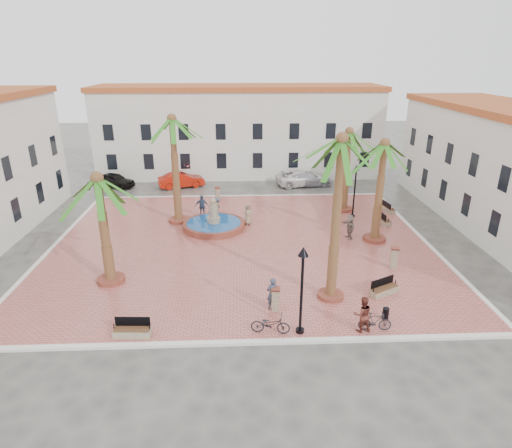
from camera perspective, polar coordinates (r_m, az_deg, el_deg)
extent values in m
plane|color=#56544F|center=(29.98, -1.91, -2.88)|extent=(120.00, 120.00, 0.00)
cube|color=#BB5D54|center=(29.95, -1.91, -2.75)|extent=(26.00, 22.00, 0.15)
cube|color=silver|center=(40.23, -2.10, 3.72)|extent=(26.30, 0.30, 0.16)
cube|color=silver|center=(20.42, -1.53, -15.52)|extent=(26.30, 0.30, 0.16)
cube|color=silver|center=(32.71, 21.51, -2.14)|extent=(0.30, 22.30, 0.16)
cube|color=silver|center=(32.58, -25.46, -2.88)|extent=(0.30, 22.30, 0.16)
cube|color=silver|center=(47.95, -2.27, 12.06)|extent=(30.00, 7.00, 9.00)
cube|color=#AE4E24|center=(47.40, -2.36, 17.73)|extent=(30.40, 7.40, 0.50)
cube|color=black|center=(46.81, -18.64, 7.85)|extent=(1.00, 0.12, 1.60)
cube|color=black|center=(45.92, -14.10, 8.08)|extent=(1.00, 0.12, 1.60)
cube|color=black|center=(45.32, -9.41, 8.27)|extent=(1.00, 0.12, 1.60)
cube|color=black|center=(45.02, -4.61, 8.40)|extent=(1.00, 0.12, 1.60)
cube|color=black|center=(45.03, 0.21, 8.47)|extent=(1.00, 0.12, 1.60)
cube|color=black|center=(45.36, 5.00, 8.49)|extent=(1.00, 0.12, 1.60)
cube|color=black|center=(45.99, 9.69, 8.44)|extent=(1.00, 0.12, 1.60)
cube|color=black|center=(46.91, 14.22, 8.35)|extent=(1.00, 0.12, 1.60)
cube|color=black|center=(46.25, -19.08, 11.46)|extent=(1.00, 0.12, 1.60)
cube|color=black|center=(45.35, -14.45, 11.77)|extent=(1.00, 0.12, 1.60)
cube|color=black|center=(44.74, -9.64, 12.01)|extent=(1.00, 0.12, 1.60)
cube|color=black|center=(44.44, -4.73, 12.17)|extent=(1.00, 0.12, 1.60)
cube|color=black|center=(44.45, 0.22, 12.24)|extent=(1.00, 0.12, 1.60)
cube|color=black|center=(44.78, 5.13, 12.23)|extent=(1.00, 0.12, 1.60)
cube|color=black|center=(45.42, 9.93, 12.13)|extent=(1.00, 0.12, 1.60)
cube|color=black|center=(46.35, 14.57, 11.96)|extent=(1.00, 0.12, 1.60)
cube|color=black|center=(31.94, 29.26, 0.08)|extent=(0.12, 1.00, 1.60)
cube|color=black|center=(34.95, 26.26, 2.31)|extent=(0.12, 1.00, 1.60)
cube|color=black|center=(38.08, 23.74, 4.18)|extent=(0.12, 1.00, 1.60)
cube|color=black|center=(41.31, 21.60, 5.75)|extent=(0.12, 1.00, 1.60)
cube|color=black|center=(44.62, 19.77, 7.08)|extent=(0.12, 1.00, 1.60)
cube|color=black|center=(31.11, 30.26, 5.23)|extent=(0.12, 1.00, 1.60)
cube|color=black|center=(34.19, 27.09, 7.06)|extent=(0.12, 1.00, 1.60)
cube|color=black|center=(37.39, 24.43, 8.56)|extent=(0.12, 1.00, 1.60)
cube|color=black|center=(40.67, 22.18, 9.80)|extent=(0.12, 1.00, 1.60)
cube|color=black|center=(44.03, 20.26, 10.85)|extent=(0.12, 1.00, 1.60)
cube|color=black|center=(34.83, -29.40, 1.68)|extent=(0.12, 1.00, 1.60)
cube|color=black|center=(38.26, -26.88, 3.73)|extent=(0.12, 1.00, 1.60)
cube|color=black|center=(41.79, -24.78, 5.44)|extent=(0.12, 1.00, 1.60)
cube|color=black|center=(34.08, -30.31, 6.43)|extent=(0.12, 1.00, 1.60)
cube|color=black|center=(37.57, -27.65, 8.08)|extent=(0.12, 1.00, 1.60)
cube|color=black|center=(41.16, -25.43, 9.44)|extent=(0.12, 1.00, 1.60)
cylinder|color=brown|center=(32.64, -5.63, -0.16)|extent=(4.68, 4.68, 0.45)
cylinder|color=#194C8C|center=(32.57, -5.64, 0.17)|extent=(4.12, 4.12, 0.07)
cylinder|color=gray|center=(32.56, -5.64, 0.20)|extent=(1.00, 1.00, 0.89)
cylinder|color=gray|center=(32.25, -5.70, 1.68)|extent=(0.67, 0.67, 1.34)
sphere|color=gray|center=(31.98, -5.76, 3.09)|extent=(0.49, 0.49, 0.49)
cylinder|color=brown|center=(34.39, -10.24, 0.56)|extent=(1.61, 1.61, 0.24)
cylinder|color=brown|center=(33.19, -10.70, 7.02)|extent=(0.52, 0.52, 7.76)
sphere|color=brown|center=(32.46, -11.18, 13.66)|extent=(0.70, 0.70, 0.70)
cylinder|color=brown|center=(26.43, -18.75, -7.00)|extent=(1.58, 1.58, 0.24)
cylinder|color=brown|center=(25.16, -19.58, -0.76)|extent=(0.52, 0.52, 5.97)
sphere|color=brown|center=(24.25, -20.46, 5.79)|extent=(0.69, 0.69, 0.69)
cylinder|color=brown|center=(23.90, 9.89, -9.31)|extent=(1.41, 1.41, 0.21)
cylinder|color=brown|center=(22.04, 10.60, 0.34)|extent=(0.46, 0.46, 8.39)
sphere|color=brown|center=(20.92, 11.39, 11.12)|extent=(0.62, 0.62, 0.62)
cylinder|color=brown|center=(31.56, 15.50, -1.86)|extent=(1.59, 1.59, 0.24)
cylinder|color=brown|center=(30.40, 16.14, 4.13)|extent=(0.52, 0.52, 6.68)
sphere|color=brown|center=(29.62, 16.81, 10.30)|extent=(0.70, 0.70, 0.70)
cylinder|color=brown|center=(37.08, 11.56, 2.02)|extent=(1.60, 1.60, 0.24)
cylinder|color=brown|center=(36.13, 11.95, 6.98)|extent=(0.52, 0.52, 6.40)
sphere|color=brown|center=(35.48, 12.35, 11.99)|extent=(0.70, 0.70, 0.70)
cube|color=gray|center=(21.36, -16.15, -13.77)|extent=(1.77, 0.62, 0.39)
cube|color=#56351E|center=(21.23, -16.21, -13.28)|extent=(1.67, 0.56, 0.06)
cube|color=black|center=(21.26, -16.13, -12.37)|extent=(1.65, 0.13, 0.48)
cylinder|color=black|center=(21.41, -18.41, -12.86)|extent=(0.05, 0.05, 0.29)
cylinder|color=black|center=(20.95, -14.03, -13.16)|extent=(0.05, 0.05, 0.29)
cube|color=gray|center=(24.77, 16.72, -8.57)|extent=(1.77, 1.25, 0.38)
cube|color=#56351E|center=(24.66, 16.77, -8.13)|extent=(1.67, 1.16, 0.06)
cube|color=black|center=(24.66, 16.49, -7.41)|extent=(1.47, 0.78, 0.48)
cylinder|color=black|center=(24.08, 15.43, -8.42)|extent=(0.05, 0.05, 0.29)
cylinder|color=black|center=(25.15, 18.11, -7.39)|extent=(0.05, 0.05, 0.29)
cube|color=gray|center=(34.83, 16.54, 0.41)|extent=(0.84, 1.93, 0.41)
cube|color=#56351E|center=(34.75, 16.58, 0.77)|extent=(0.77, 1.82, 0.06)
cube|color=black|center=(34.55, 16.29, 1.18)|extent=(0.31, 1.75, 0.52)
cylinder|color=black|center=(33.98, 17.26, 0.45)|extent=(0.05, 0.05, 0.31)
cylinder|color=black|center=(35.44, 15.97, 1.46)|extent=(0.05, 0.05, 0.31)
cube|color=gray|center=(37.64, 17.21, 1.86)|extent=(0.72, 1.68, 0.36)
cube|color=#56351E|center=(37.57, 17.24, 2.16)|extent=(0.66, 1.58, 0.05)
cube|color=black|center=(37.40, 17.01, 2.50)|extent=(0.26, 1.53, 0.45)
cylinder|color=black|center=(36.90, 17.79, 1.93)|extent=(0.05, 0.05, 0.27)
cylinder|color=black|center=(38.18, 16.75, 2.69)|extent=(0.05, 0.05, 0.27)
cylinder|color=black|center=(21.00, 5.87, -13.93)|extent=(0.40, 0.40, 0.18)
cylinder|color=black|center=(19.91, 6.09, -9.23)|extent=(0.13, 0.13, 3.96)
cone|color=black|center=(18.91, 6.34, -3.63)|extent=(0.48, 0.48, 0.44)
sphere|color=beige|center=(18.98, 6.32, -4.08)|extent=(0.26, 0.26, 0.26)
cylinder|color=black|center=(35.72, 12.73, 1.10)|extent=(0.38, 0.38, 0.17)
cylinder|color=black|center=(35.11, 12.98, 4.06)|extent=(0.13, 0.13, 3.83)
cone|color=black|center=(34.56, 13.27, 7.34)|extent=(0.47, 0.47, 0.43)
sphere|color=beige|center=(34.60, 13.25, 7.09)|extent=(0.26, 0.26, 0.26)
cube|color=gray|center=(22.21, 2.62, -10.08)|extent=(0.41, 0.41, 1.20)
cube|color=brown|center=(21.88, 2.65, -8.64)|extent=(0.52, 0.52, 0.09)
cube|color=gray|center=(38.77, -5.13, 3.97)|extent=(0.43, 0.43, 1.18)
cube|color=brown|center=(38.59, -5.17, 4.87)|extent=(0.54, 0.54, 0.09)
cube|color=gray|center=(27.62, 17.91, -4.40)|extent=(0.48, 0.48, 1.29)
cube|color=brown|center=(27.33, 18.07, -3.09)|extent=(0.60, 0.60, 0.10)
cylinder|color=black|center=(22.60, 16.90, -11.36)|extent=(0.32, 0.32, 0.62)
imported|color=#333B4A|center=(22.22, 2.17, -9.22)|extent=(0.75, 0.62, 1.76)
imported|color=black|center=(20.63, 1.94, -13.19)|extent=(1.93, 0.91, 0.97)
imported|color=#5D251D|center=(21.14, 14.01, -11.58)|extent=(0.94, 0.75, 1.83)
imported|color=black|center=(21.56, 15.58, -12.43)|extent=(1.61, 0.58, 0.95)
imported|color=#8B7458|center=(32.94, -1.09, 1.33)|extent=(0.98, 0.82, 1.71)
imported|color=#384861|center=(34.77, -7.23, 2.38)|extent=(1.10, 0.48, 1.85)
imported|color=#4A4A4E|center=(34.92, -5.08, 2.35)|extent=(0.74, 1.12, 1.62)
imported|color=#76675D|center=(31.16, 12.36, -0.33)|extent=(0.83, 1.72, 1.78)
imported|color=black|center=(45.52, -18.33, 5.58)|extent=(4.49, 3.22, 1.42)
imported|color=#B11A0B|center=(43.77, -9.92, 5.80)|extent=(4.81, 2.86, 1.50)
imported|color=#B2B2BC|center=(43.96, 6.82, 6.03)|extent=(5.28, 2.57, 1.48)
imported|color=white|center=(44.09, 6.28, 6.12)|extent=(5.86, 3.63, 1.51)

